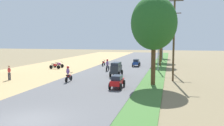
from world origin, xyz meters
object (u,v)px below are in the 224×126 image
(median_tree_third, at_px, (162,29))
(car_sedan_blue, at_px, (136,62))
(utility_pole_near, at_px, (174,37))
(motorbike_foreground_rider, at_px, (68,74))
(utility_pole_far, at_px, (173,40))
(car_sedan_red, at_px, (117,81))
(streetlamp_mid, at_px, (163,40))
(median_tree_second, at_px, (161,33))
(car_van_charcoal, at_px, (116,68))
(motorbike_ahead_second, at_px, (108,65))
(parked_motorbike_fourth, at_px, (59,64))
(median_tree_fourth, at_px, (162,36))
(median_tree_nearest, at_px, (154,23))
(motorbike_ahead_third, at_px, (103,63))
(streetlamp_near, at_px, (159,40))
(pedestrian_on_shoulder, at_px, (9,72))
(parked_motorbike_third, at_px, (55,66))

(median_tree_third, relative_size, car_sedan_blue, 3.65)
(utility_pole_near, distance_m, motorbike_foreground_rider, 11.86)
(utility_pole_far, xyz_separation_m, motorbike_foreground_rider, (-10.68, -9.53, -3.51))
(car_sedan_red, bearing_deg, streetlamp_mid, 84.97)
(median_tree_second, xyz_separation_m, streetlamp_mid, (0.00, 12.93, -1.32))
(streetlamp_mid, distance_m, car_sedan_blue, 16.45)
(utility_pole_far, bearing_deg, car_van_charcoal, -145.03)
(utility_pole_near, height_order, motorbike_ahead_second, utility_pole_near)
(car_sedan_red, height_order, car_van_charcoal, car_van_charcoal)
(parked_motorbike_fourth, xyz_separation_m, car_van_charcoal, (10.79, -6.79, 0.47))
(median_tree_fourth, bearing_deg, car_sedan_blue, -99.84)
(median_tree_second, distance_m, utility_pole_near, 15.19)
(median_tree_nearest, bearing_deg, median_tree_second, 90.21)
(motorbike_ahead_third, bearing_deg, streetlamp_near, -22.71)
(median_tree_second, height_order, utility_pole_near, utility_pole_near)
(median_tree_fourth, bearing_deg, car_van_charcoal, -98.04)
(median_tree_second, distance_m, utility_pole_far, 9.33)
(median_tree_fourth, bearing_deg, motorbike_foreground_rider, -103.27)
(car_sedan_red, bearing_deg, parked_motorbike_fourth, 131.87)
(median_tree_fourth, relative_size, car_van_charcoal, 2.87)
(median_tree_third, xyz_separation_m, car_van_charcoal, (-4.51, -21.36, -5.42))
(median_tree_fourth, distance_m, car_sedan_blue, 20.49)
(median_tree_second, relative_size, streetlamp_mid, 1.05)
(parked_motorbike_fourth, distance_m, car_van_charcoal, 12.76)
(median_tree_third, bearing_deg, streetlamp_near, -89.64)
(median_tree_second, relative_size, car_van_charcoal, 3.13)
(pedestrian_on_shoulder, relative_size, median_tree_nearest, 0.19)
(motorbike_foreground_rider, bearing_deg, median_tree_second, 65.02)
(motorbike_foreground_rider, bearing_deg, parked_motorbike_fourth, 119.99)
(pedestrian_on_shoulder, xyz_separation_m, motorbike_ahead_second, (8.52, 9.93, -0.11))
(parked_motorbike_third, bearing_deg, streetlamp_near, 6.55)
(median_tree_second, bearing_deg, parked_motorbike_third, -150.77)
(median_tree_fourth, bearing_deg, median_tree_third, -88.92)
(streetlamp_mid, height_order, utility_pole_near, utility_pole_near)
(parked_motorbike_fourth, relative_size, median_tree_fourth, 0.26)
(motorbike_ahead_second, height_order, motorbike_ahead_third, motorbike_ahead_second)
(parked_motorbike_third, xyz_separation_m, car_sedan_blue, (11.53, 5.80, 0.19))
(parked_motorbike_third, bearing_deg, pedestrian_on_shoulder, -90.91)
(parked_motorbike_third, bearing_deg, streetlamp_mid, 54.64)
(median_tree_fourth, xyz_separation_m, motorbike_ahead_second, (-6.60, -26.08, -4.38))
(median_tree_second, height_order, median_tree_fourth, median_tree_second)
(parked_motorbike_third, height_order, car_sedan_blue, car_sedan_blue)
(parked_motorbike_third, distance_m, car_van_charcoal, 11.81)
(utility_pole_near, bearing_deg, car_sedan_blue, 114.75)
(median_tree_second, height_order, car_van_charcoal, median_tree_second)
(median_tree_fourth, bearing_deg, motorbike_ahead_second, -104.21)
(utility_pole_near, xyz_separation_m, motorbike_ahead_second, (-8.87, 5.94, -3.87))
(pedestrian_on_shoulder, bearing_deg, median_tree_third, 60.22)
(streetlamp_near, relative_size, motorbike_foreground_rider, 4.24)
(streetlamp_mid, bearing_deg, motorbike_foreground_rider, -105.36)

